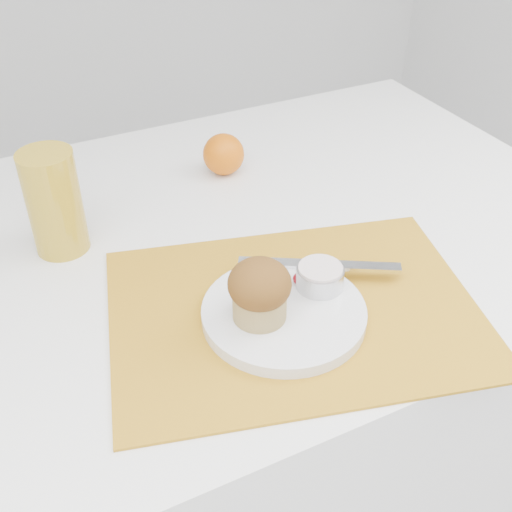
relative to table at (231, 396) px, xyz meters
name	(u,v)px	position (x,y,z in m)	size (l,w,h in m)	color
table	(231,396)	(0.00, 0.00, 0.00)	(1.20, 0.80, 0.75)	white
placemat	(294,310)	(0.01, -0.21, 0.38)	(0.48, 0.35, 0.00)	#BA7F19
plate	(284,313)	(-0.02, -0.22, 0.39)	(0.21, 0.21, 0.02)	white
ramekin	(320,278)	(0.05, -0.20, 0.41)	(0.06, 0.06, 0.03)	#B8B9BD
cream	(320,269)	(0.05, -0.20, 0.42)	(0.06, 0.06, 0.01)	silver
raspberry_near	(271,273)	(0.00, -0.15, 0.40)	(0.02, 0.02, 0.02)	#620402
raspberry_far	(300,279)	(0.03, -0.18, 0.40)	(0.02, 0.02, 0.02)	#560208
butter_knife	(319,265)	(0.07, -0.16, 0.40)	(0.22, 0.02, 0.01)	silver
orange	(224,154)	(0.07, 0.17, 0.41)	(0.07, 0.07, 0.07)	orange
juice_glass	(54,203)	(-0.23, 0.07, 0.45)	(0.08, 0.08, 0.16)	gold
muffin	(260,290)	(-0.05, -0.21, 0.44)	(0.09, 0.09, 0.08)	tan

